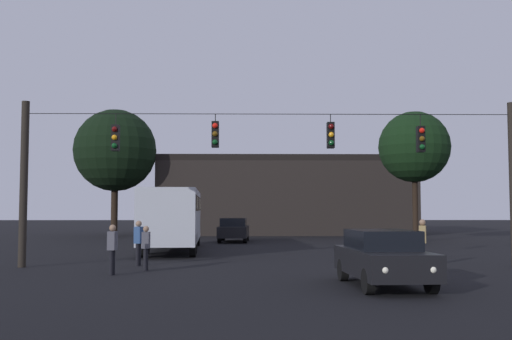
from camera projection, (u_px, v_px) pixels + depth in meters
name	position (u px, v px, depth m)	size (l,w,h in m)	color
ground_plane	(263.00, 250.00, 31.08)	(168.00, 168.00, 0.00)	black
overhead_signal_span	(270.00, 169.00, 22.03)	(18.13, 0.44, 6.02)	black
city_bus	(173.00, 213.00, 30.38)	(3.13, 11.12, 3.00)	#B7BCC6
car_near_right	(383.00, 257.00, 16.30)	(2.05, 4.42, 1.52)	black
car_far_left	(234.00, 229.00, 38.43)	(1.98, 4.40, 1.52)	black
pedestrian_crossing_left	(112.00, 247.00, 19.15)	(0.27, 0.38, 1.59)	black
pedestrian_crossing_center	(139.00, 240.00, 22.31)	(0.31, 0.40, 1.66)	black
pedestrian_crossing_right	(146.00, 246.00, 20.61)	(0.24, 0.36, 1.51)	black
pedestrian_near_bus	(423.00, 240.00, 22.06)	(0.35, 0.42, 1.72)	black
corner_building	(283.00, 197.00, 52.79)	(20.63, 12.05, 6.37)	black
tree_left_silhouette	(115.00, 151.00, 46.65)	(6.33, 6.33, 9.78)	black
tree_behind_building	(414.00, 147.00, 38.82)	(4.56, 4.56, 8.36)	black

